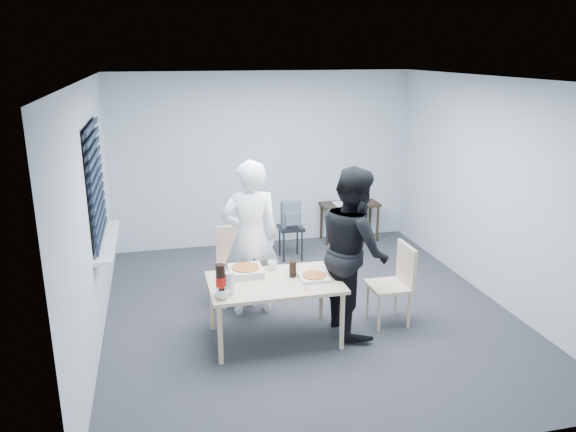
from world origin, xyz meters
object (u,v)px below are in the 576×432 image
object	(u,v)px
person_black	(354,250)
side_table	(350,208)
chair_far	(235,259)
chair_right	(397,279)
person_white	(251,238)
soda_bottle	(221,280)
dining_table	(275,286)
mug_b	(272,265)
stool	(291,234)
mug_a	(222,294)
backpack	(291,215)

from	to	relation	value
person_black	side_table	size ratio (longest dim) A/B	1.97
chair_far	chair_right	xyz separation A→B (m)	(1.61, -1.01, 0.00)
chair_far	chair_right	world-z (taller)	same
person_white	side_table	bearing A→B (deg)	-131.96
chair_right	soda_bottle	distance (m)	1.96
dining_table	chair_right	xyz separation A→B (m)	(1.36, 0.06, -0.07)
person_black	mug_b	world-z (taller)	person_black
chair_far	soda_bottle	world-z (taller)	soda_bottle
dining_table	stool	xyz separation A→B (m)	(0.72, 2.24, -0.22)
chair_far	person_white	size ratio (longest dim) A/B	0.50
mug_a	soda_bottle	size ratio (longest dim) A/B	0.40
mug_a	soda_bottle	xyz separation A→B (m)	(0.00, 0.09, 0.10)
stool	mug_b	distance (m)	2.07
person_white	person_black	xyz separation A→B (m)	(0.98, -0.63, 0.00)
dining_table	person_black	distance (m)	0.91
chair_right	mug_b	world-z (taller)	chair_right
backpack	mug_b	world-z (taller)	backpack
dining_table	person_white	size ratio (longest dim) A/B	0.75
dining_table	chair_far	size ratio (longest dim) A/B	1.49
chair_far	soda_bottle	bearing A→B (deg)	-103.79
stool	mug_b	xyz separation A→B (m)	(-0.68, -1.93, 0.33)
person_black	mug_a	xyz separation A→B (m)	(-1.42, -0.34, -0.19)
person_white	stool	distance (m)	1.85
person_white	soda_bottle	xyz separation A→B (m)	(-0.44, -0.88, -0.09)
backpack	mug_b	distance (m)	2.04
person_white	chair_far	bearing A→B (deg)	-72.26
chair_far	mug_a	world-z (taller)	chair_far
stool	soda_bottle	size ratio (longest dim) A/B	1.55
dining_table	person_white	world-z (taller)	person_white
dining_table	soda_bottle	bearing A→B (deg)	-159.82
person_black	mug_a	world-z (taller)	person_black
person_white	stool	world-z (taller)	person_white
soda_bottle	chair_far	bearing A→B (deg)	76.21
side_table	backpack	world-z (taller)	backpack
mug_a	dining_table	bearing A→B (deg)	27.43
chair_far	person_white	bearing A→B (deg)	-72.26
chair_far	side_table	xyz separation A→B (m)	(2.06, 1.75, 0.01)
chair_right	mug_a	distance (m)	1.96
person_white	backpack	xyz separation A→B (m)	(0.84, 1.55, -0.23)
dining_table	mug_a	bearing A→B (deg)	-152.57
person_white	person_black	world-z (taller)	same
dining_table	chair_right	size ratio (longest dim) A/B	1.49
soda_bottle	person_black	bearing A→B (deg)	10.24
side_table	backpack	bearing A→B (deg)	-151.43
chair_right	person_white	size ratio (longest dim) A/B	0.50
chair_far	soda_bottle	size ratio (longest dim) A/B	2.89
chair_far	mug_a	bearing A→B (deg)	-102.95
person_white	person_black	size ratio (longest dim) A/B	1.00
chair_far	person_white	xyz separation A→B (m)	(0.13, -0.39, 0.37)
mug_a	soda_bottle	bearing A→B (deg)	90.00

